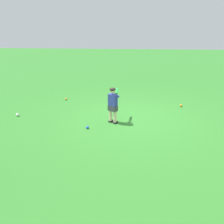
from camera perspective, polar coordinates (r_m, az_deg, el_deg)
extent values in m
plane|color=#2D7528|center=(7.80, 4.60, -1.45)|extent=(40.00, 40.00, 0.00)
cube|color=#232328|center=(7.50, -0.24, -2.08)|extent=(0.16, 0.17, 0.05)
cylinder|color=beige|center=(7.42, -0.34, -0.80)|extent=(0.09, 0.09, 0.34)
cube|color=#232328|center=(7.40, 0.78, -2.39)|extent=(0.16, 0.17, 0.05)
cylinder|color=beige|center=(7.32, 0.70, -1.10)|extent=(0.09, 0.09, 0.34)
cube|color=#383842|center=(7.28, 0.18, 0.89)|extent=(0.31, 0.28, 0.16)
cube|color=#2D3893|center=(7.20, 0.18, 2.76)|extent=(0.29, 0.26, 0.34)
sphere|color=beige|center=(7.12, 0.18, 4.95)|extent=(0.17, 0.17, 0.17)
ellipsoid|color=black|center=(7.11, 0.13, 5.17)|extent=(0.24, 0.24, 0.11)
sphere|color=green|center=(7.28, 0.86, 3.70)|extent=(0.04, 0.04, 0.04)
cylinder|color=black|center=(7.36, 0.93, 3.99)|extent=(0.03, 0.14, 0.05)
cylinder|color=green|center=(7.58, 1.09, 4.74)|extent=(0.08, 0.35, 0.11)
sphere|color=green|center=(7.74, 1.19, 5.24)|extent=(0.07, 0.07, 0.07)
cylinder|color=#2D3893|center=(7.27, 0.48, 3.78)|extent=(0.31, 0.13, 0.14)
cylinder|color=#2D3893|center=(7.23, 0.91, 3.68)|extent=(0.11, 0.31, 0.14)
sphere|color=orange|center=(9.12, 15.46, 1.41)|extent=(0.09, 0.09, 0.09)
sphere|color=orange|center=(9.72, -10.46, 2.95)|extent=(0.08, 0.08, 0.08)
sphere|color=white|center=(8.47, -20.80, -0.60)|extent=(0.10, 0.10, 0.10)
sphere|color=blue|center=(7.06, -5.66, -3.51)|extent=(0.08, 0.08, 0.08)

